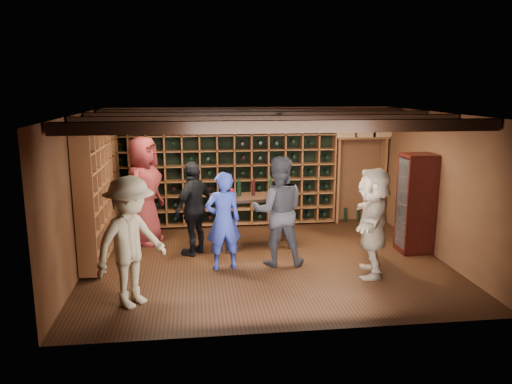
{
  "coord_description": "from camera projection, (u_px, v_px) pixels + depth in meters",
  "views": [
    {
      "loc": [
        -1.17,
        -7.99,
        2.94
      ],
      "look_at": [
        -0.15,
        0.2,
        1.17
      ],
      "focal_mm": 35.0,
      "sensor_mm": 36.0,
      "label": 1
    }
  ],
  "objects": [
    {
      "name": "guest_red_floral",
      "position": [
        144.0,
        191.0,
        9.32
      ],
      "size": [
        0.98,
        1.17,
        2.03
      ],
      "primitive_type": "imported",
      "rotation": [
        0.0,
        0.0,
        1.18
      ],
      "color": "maroon",
      "rests_on": "ground"
    },
    {
      "name": "guest_woman_black",
      "position": [
        194.0,
        209.0,
        8.72
      ],
      "size": [
        0.93,
        1.01,
        1.66
      ],
      "primitive_type": "imported",
      "rotation": [
        0.0,
        0.0,
        4.03
      ],
      "color": "black",
      "rests_on": "ground"
    },
    {
      "name": "ground",
      "position": [
        266.0,
        261.0,
        8.51
      ],
      "size": [
        6.0,
        6.0,
        0.0
      ],
      "primitive_type": "plane",
      "color": "black",
      "rests_on": "ground"
    },
    {
      "name": "wine_rack_back",
      "position": [
        226.0,
        173.0,
        10.47
      ],
      "size": [
        4.65,
        0.3,
        2.2
      ],
      "color": "brown",
      "rests_on": "ground"
    },
    {
      "name": "man_grey_suit",
      "position": [
        278.0,
        211.0,
        8.22
      ],
      "size": [
        0.96,
        0.79,
        1.83
      ],
      "primitive_type": "imported",
      "rotation": [
        0.0,
        0.0,
        3.03
      ],
      "color": "black",
      "rests_on": "ground"
    },
    {
      "name": "guest_khaki",
      "position": [
        131.0,
        242.0,
        6.65
      ],
      "size": [
        1.27,
        1.3,
        1.79
      ],
      "primitive_type": "imported",
      "rotation": [
        0.0,
        0.0,
        0.84
      ],
      "color": "gray",
      "rests_on": "ground"
    },
    {
      "name": "display_cabinet",
      "position": [
        416.0,
        205.0,
        8.85
      ],
      "size": [
        0.55,
        0.5,
        1.75
      ],
      "color": "#350D0A",
      "rests_on": "ground"
    },
    {
      "name": "tasting_table",
      "position": [
        257.0,
        202.0,
        9.13
      ],
      "size": [
        1.34,
        0.76,
        1.25
      ],
      "rotation": [
        0.0,
        0.0,
        0.09
      ],
      "color": "black",
      "rests_on": "ground"
    },
    {
      "name": "crate_shelf",
      "position": [
        362.0,
        151.0,
        10.73
      ],
      "size": [
        1.2,
        0.32,
        2.07
      ],
      "color": "brown",
      "rests_on": "ground"
    },
    {
      "name": "wine_rack_left",
      "position": [
        100.0,
        190.0,
        8.73
      ],
      "size": [
        0.3,
        2.65,
        2.2
      ],
      "color": "brown",
      "rests_on": "ground"
    },
    {
      "name": "room_shell",
      "position": [
        266.0,
        118.0,
        8.06
      ],
      "size": [
        6.0,
        6.0,
        6.0
      ],
      "color": "brown",
      "rests_on": "ground"
    },
    {
      "name": "man_blue_shirt",
      "position": [
        223.0,
        221.0,
        8.03
      ],
      "size": [
        0.65,
        0.49,
        1.61
      ],
      "primitive_type": "imported",
      "rotation": [
        0.0,
        0.0,
        3.33
      ],
      "color": "navy",
      "rests_on": "ground"
    },
    {
      "name": "guest_beige",
      "position": [
        373.0,
        222.0,
        7.77
      ],
      "size": [
        0.99,
        1.67,
        1.72
      ],
      "primitive_type": "imported",
      "rotation": [
        0.0,
        0.0,
        4.39
      ],
      "color": "gray",
      "rests_on": "ground"
    }
  ]
}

